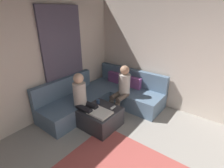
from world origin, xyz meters
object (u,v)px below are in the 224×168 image
(coffee_mug, at_px, (98,101))
(game_remote, at_px, (113,107))
(person_on_couch_side, at_px, (83,98))
(sectional_couch, at_px, (104,97))
(person_on_couch_back, at_px, (122,88))
(ottoman, at_px, (101,118))

(coffee_mug, bearing_deg, game_remote, 5.71)
(game_remote, bearing_deg, person_on_couch_side, -143.79)
(sectional_couch, xyz_separation_m, coffee_mug, (0.27, -0.53, 0.19))
(game_remote, xyz_separation_m, person_on_couch_back, (-0.14, 0.55, 0.23))
(sectional_couch, relative_size, game_remote, 17.00)
(coffee_mug, relative_size, person_on_couch_back, 0.08)
(coffee_mug, bearing_deg, sectional_couch, 116.63)
(game_remote, bearing_deg, ottoman, -129.29)
(person_on_couch_back, distance_m, person_on_couch_side, 1.00)
(ottoman, bearing_deg, person_on_couch_back, 87.37)
(sectional_couch, xyz_separation_m, ottoman, (0.49, -0.71, -0.07))
(ottoman, xyz_separation_m, game_remote, (0.18, 0.22, 0.22))
(game_remote, relative_size, person_on_couch_back, 0.12)
(ottoman, relative_size, game_remote, 5.07)
(sectional_couch, height_order, person_on_couch_back, person_on_couch_back)
(coffee_mug, xyz_separation_m, person_on_couch_back, (0.26, 0.59, 0.19))
(coffee_mug, relative_size, person_on_couch_side, 0.08)
(sectional_couch, distance_m, game_remote, 0.84)
(sectional_couch, xyz_separation_m, person_on_couch_side, (0.15, -0.87, 0.38))
(ottoman, height_order, coffee_mug, coffee_mug)
(person_on_couch_back, bearing_deg, sectional_couch, 6.01)
(coffee_mug, distance_m, game_remote, 0.40)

